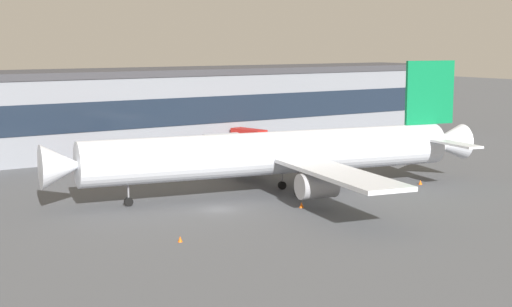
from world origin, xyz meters
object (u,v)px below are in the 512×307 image
object	(u,v)px
catering_truck	(249,139)
pushback_tractor	(148,159)
crew_van	(95,160)
traffic_cone_0	(180,239)
traffic_cone_1	(420,182)
airliner	(279,153)
traffic_cone_2	(302,205)
follow_me_car	(185,153)

from	to	relation	value
catering_truck	pushback_tractor	distance (m)	23.21
crew_van	traffic_cone_0	size ratio (longest dim) A/B	9.03
traffic_cone_1	catering_truck	bearing A→B (deg)	92.74
airliner	traffic_cone_1	bearing A→B (deg)	-16.19
pushback_tractor	crew_van	world-z (taller)	crew_van
catering_truck	traffic_cone_1	bearing A→B (deg)	-87.26
catering_truck	traffic_cone_2	distance (m)	49.15
catering_truck	traffic_cone_2	bearing A→B (deg)	-115.82
catering_truck	crew_van	size ratio (longest dim) A/B	1.39
catering_truck	traffic_cone_0	xyz separation A→B (m)	(-41.40, -50.15, -1.99)
catering_truck	pushback_tractor	size ratio (longest dim) A/B	1.39
airliner	follow_me_car	distance (m)	34.04
traffic_cone_0	traffic_cone_1	world-z (taller)	traffic_cone_1
traffic_cone_0	traffic_cone_2	world-z (taller)	traffic_cone_2
traffic_cone_0	catering_truck	bearing A→B (deg)	50.46
follow_me_car	traffic_cone_1	size ratio (longest dim) A/B	6.76
traffic_cone_2	traffic_cone_1	bearing A→B (deg)	6.73
catering_truck	follow_me_car	distance (m)	14.76
crew_van	traffic_cone_0	distance (m)	47.99
pushback_tractor	traffic_cone_1	bearing A→B (deg)	-56.43
airliner	pushback_tractor	xyz separation A→B (m)	(-4.22, 31.37, -4.49)
traffic_cone_1	traffic_cone_2	size ratio (longest dim) A/B	0.94
follow_me_car	traffic_cone_1	xyz separation A→B (m)	(16.56, -39.49, -0.75)
traffic_cone_0	follow_me_car	bearing A→B (deg)	60.89
catering_truck	traffic_cone_2	size ratio (longest dim) A/B	10.48
traffic_cone_0	traffic_cone_1	xyz separation A→B (m)	(43.39, 8.70, 0.04)
pushback_tractor	traffic_cone_0	xyz separation A→B (m)	(-18.60, -46.04, -0.75)
airliner	crew_van	xyz separation A→B (m)	(-13.00, 32.29, -4.08)
traffic_cone_0	traffic_cone_1	size ratio (longest dim) A/B	0.89
pushback_tractor	follow_me_car	xyz separation A→B (m)	(8.23, 2.14, 0.04)
follow_me_car	traffic_cone_2	world-z (taller)	follow_me_car
pushback_tractor	crew_van	size ratio (longest dim) A/B	1.00
airliner	traffic_cone_0	distance (m)	27.63
traffic_cone_1	traffic_cone_2	xyz separation A→B (m)	(-23.37, -2.76, 0.02)
catering_truck	pushback_tractor	world-z (taller)	catering_truck
airliner	catering_truck	world-z (taller)	airliner
catering_truck	traffic_cone_1	xyz separation A→B (m)	(1.98, -41.45, -1.95)
follow_me_car	traffic_cone_0	distance (m)	55.15
catering_truck	pushback_tractor	xyz separation A→B (m)	(-22.80, -4.11, -1.24)
airliner	traffic_cone_0	size ratio (longest dim) A/B	100.67
crew_van	traffic_cone_2	size ratio (longest dim) A/B	7.55
airliner	catering_truck	bearing A→B (deg)	62.35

